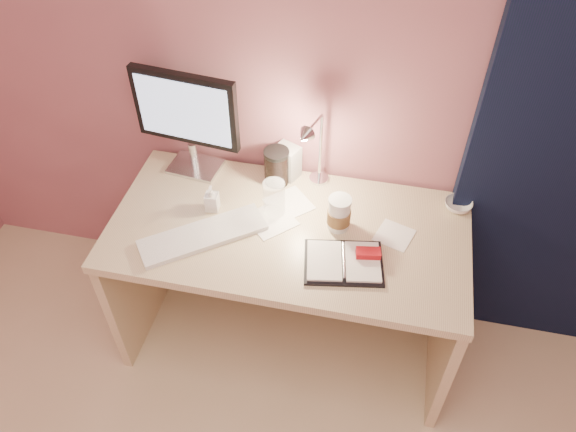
% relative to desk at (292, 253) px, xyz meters
% --- Properties ---
extents(room, '(3.50, 3.50, 3.50)m').
position_rel_desk_xyz_m(room, '(0.95, 0.24, 0.63)').
color(room, '#C6B28E').
rests_on(room, ground).
extents(desk, '(1.40, 0.70, 0.73)m').
position_rel_desk_xyz_m(desk, '(0.00, 0.00, 0.00)').
color(desk, beige).
rests_on(desk, ground).
extents(monitor, '(0.44, 0.18, 0.47)m').
position_rel_desk_xyz_m(monitor, '(-0.47, 0.20, 0.51)').
color(monitor, silver).
rests_on(monitor, desk).
extents(keyboard, '(0.47, 0.41, 0.02)m').
position_rel_desk_xyz_m(keyboard, '(-0.31, -0.19, 0.24)').
color(keyboard, white).
rests_on(keyboard, desk).
extents(planner, '(0.32, 0.26, 0.04)m').
position_rel_desk_xyz_m(planner, '(0.24, -0.20, 0.24)').
color(planner, black).
rests_on(planner, desk).
extents(paper_a, '(0.24, 0.24, 0.00)m').
position_rel_desk_xyz_m(paper_a, '(-0.08, -0.04, 0.23)').
color(paper_a, white).
rests_on(paper_a, desk).
extents(paper_b, '(0.17, 0.17, 0.00)m').
position_rel_desk_xyz_m(paper_b, '(0.41, -0.02, 0.23)').
color(paper_b, white).
rests_on(paper_b, desk).
extents(paper_c, '(0.23, 0.23, 0.00)m').
position_rel_desk_xyz_m(paper_c, '(-0.03, 0.06, 0.23)').
color(paper_c, white).
rests_on(paper_c, desk).
extents(coffee_cup, '(0.09, 0.09, 0.15)m').
position_rel_desk_xyz_m(coffee_cup, '(0.19, -0.02, 0.29)').
color(coffee_cup, white).
rests_on(coffee_cup, desk).
extents(clear_cup, '(0.09, 0.09, 0.15)m').
position_rel_desk_xyz_m(clear_cup, '(-0.07, 0.00, 0.30)').
color(clear_cup, white).
rests_on(clear_cup, desk).
extents(bowl, '(0.12, 0.12, 0.03)m').
position_rel_desk_xyz_m(bowl, '(0.64, 0.18, 0.24)').
color(bowl, silver).
rests_on(bowl, desk).
extents(lotion_bottle, '(0.06, 0.06, 0.12)m').
position_rel_desk_xyz_m(lotion_bottle, '(-0.32, -0.03, 0.28)').
color(lotion_bottle, white).
rests_on(lotion_bottle, desk).
extents(dark_jar, '(0.10, 0.10, 0.15)m').
position_rel_desk_xyz_m(dark_jar, '(-0.11, 0.19, 0.30)').
color(dark_jar, black).
rests_on(dark_jar, desk).
extents(product_box, '(0.12, 0.11, 0.15)m').
position_rel_desk_xyz_m(product_box, '(-0.07, 0.24, 0.30)').
color(product_box, beige).
rests_on(product_box, desk).
extents(desk_lamp, '(0.12, 0.22, 0.35)m').
position_rel_desk_xyz_m(desk_lamp, '(0.09, 0.15, 0.45)').
color(desk_lamp, silver).
rests_on(desk_lamp, desk).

